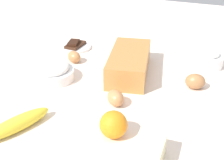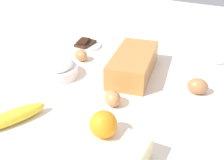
% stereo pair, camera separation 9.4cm
% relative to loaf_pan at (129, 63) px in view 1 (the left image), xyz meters
% --- Properties ---
extents(ground_plane, '(2.40, 2.40, 0.02)m').
position_rel_loaf_pan_xyz_m(ground_plane, '(0.14, -0.01, -0.05)').
color(ground_plane, beige).
extents(loaf_pan, '(0.30, 0.18, 0.08)m').
position_rel_loaf_pan_xyz_m(loaf_pan, '(0.00, 0.00, 0.00)').
color(loaf_pan, '#B77A3D').
rests_on(loaf_pan, ground_plane).
extents(flour_bowl, '(0.13, 0.13, 0.07)m').
position_rel_loaf_pan_xyz_m(flour_bowl, '(-0.16, 0.25, -0.01)').
color(flour_bowl, white).
rests_on(flour_bowl, ground_plane).
extents(sugar_bowl, '(0.15, 0.15, 0.07)m').
position_rel_loaf_pan_xyz_m(sugar_bowl, '(0.14, -0.23, -0.01)').
color(sugar_bowl, white).
rests_on(sugar_bowl, ground_plane).
extents(banana, '(0.19, 0.12, 0.04)m').
position_rel_loaf_pan_xyz_m(banana, '(0.41, -0.17, -0.02)').
color(banana, yellow).
rests_on(banana, ground_plane).
extents(orange_fruit, '(0.07, 0.07, 0.07)m').
position_rel_loaf_pan_xyz_m(orange_fruit, '(0.34, 0.07, -0.01)').
color(orange_fruit, orange).
rests_on(orange_fruit, ground_plane).
extents(butter_block, '(0.09, 0.07, 0.06)m').
position_rel_loaf_pan_xyz_m(butter_block, '(0.40, 0.18, -0.01)').
color(butter_block, '#F4EDB2').
rests_on(butter_block, ground_plane).
extents(egg_near_butter, '(0.07, 0.07, 0.04)m').
position_rel_loaf_pan_xyz_m(egg_near_butter, '(-0.01, -0.23, -0.02)').
color(egg_near_butter, '#B17748').
rests_on(egg_near_butter, ground_plane).
extents(egg_beside_bowl, '(0.08, 0.08, 0.05)m').
position_rel_loaf_pan_xyz_m(egg_beside_bowl, '(0.21, 0.03, -0.02)').
color(egg_beside_bowl, '#BA7E4C').
rests_on(egg_beside_bowl, ground_plane).
extents(egg_loose, '(0.06, 0.07, 0.05)m').
position_rel_loaf_pan_xyz_m(egg_loose, '(0.02, 0.23, -0.02)').
color(egg_loose, '#A36E42').
rests_on(egg_loose, ground_plane).
extents(chocolate_plate, '(0.13, 0.13, 0.03)m').
position_rel_loaf_pan_xyz_m(chocolate_plate, '(-0.13, -0.28, -0.03)').
color(chocolate_plate, white).
rests_on(chocolate_plate, ground_plane).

